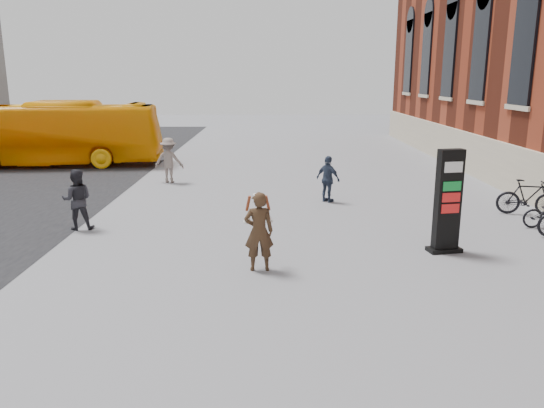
{
  "coord_description": "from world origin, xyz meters",
  "views": [
    {
      "loc": [
        0.52,
        -11.37,
        4.24
      ],
      "look_at": [
        0.56,
        0.89,
        1.29
      ],
      "focal_mm": 35.0,
      "sensor_mm": 36.0,
      "label": 1
    }
  ],
  "objects_px": {
    "bus": "(43,134)",
    "bike_7": "(528,197)",
    "pedestrian_b": "(169,160)",
    "pedestrian_c": "(328,179)",
    "pedestrian_a": "(77,200)",
    "info_pylon": "(448,202)",
    "woman": "(259,230)"
  },
  "relations": [
    {
      "from": "info_pylon",
      "to": "bus",
      "type": "height_order",
      "value": "bus"
    },
    {
      "from": "woman",
      "to": "pedestrian_c",
      "type": "bearing_deg",
      "value": -113.97
    },
    {
      "from": "pedestrian_c",
      "to": "info_pylon",
      "type": "bearing_deg",
      "value": 155.81
    },
    {
      "from": "info_pylon",
      "to": "woman",
      "type": "bearing_deg",
      "value": -175.37
    },
    {
      "from": "bus",
      "to": "pedestrian_b",
      "type": "bearing_deg",
      "value": -126.95
    },
    {
      "from": "pedestrian_a",
      "to": "pedestrian_b",
      "type": "distance_m",
      "value": 6.99
    },
    {
      "from": "pedestrian_a",
      "to": "pedestrian_c",
      "type": "xyz_separation_m",
      "value": [
        7.45,
        3.35,
        -0.06
      ]
    },
    {
      "from": "woman",
      "to": "bus",
      "type": "xyz_separation_m",
      "value": [
        -10.76,
        14.44,
        0.63
      ]
    },
    {
      "from": "info_pylon",
      "to": "woman",
      "type": "xyz_separation_m",
      "value": [
        -4.58,
        -1.26,
        -0.36
      ]
    },
    {
      "from": "woman",
      "to": "pedestrian_c",
      "type": "height_order",
      "value": "woman"
    },
    {
      "from": "bus",
      "to": "pedestrian_c",
      "type": "relative_size",
      "value": 6.95
    },
    {
      "from": "pedestrian_c",
      "to": "bike_7",
      "type": "relative_size",
      "value": 0.86
    },
    {
      "from": "pedestrian_a",
      "to": "pedestrian_c",
      "type": "bearing_deg",
      "value": -167.21
    },
    {
      "from": "pedestrian_b",
      "to": "pedestrian_c",
      "type": "bearing_deg",
      "value": 155.56
    },
    {
      "from": "bus",
      "to": "info_pylon",
      "type": "bearing_deg",
      "value": -135.72
    },
    {
      "from": "pedestrian_b",
      "to": "pedestrian_c",
      "type": "relative_size",
      "value": 1.14
    },
    {
      "from": "info_pylon",
      "to": "pedestrian_b",
      "type": "height_order",
      "value": "info_pylon"
    },
    {
      "from": "info_pylon",
      "to": "pedestrian_a",
      "type": "xyz_separation_m",
      "value": [
        -9.79,
        2.04,
        -0.42
      ]
    },
    {
      "from": "bike_7",
      "to": "woman",
      "type": "bearing_deg",
      "value": 133.71
    },
    {
      "from": "pedestrian_b",
      "to": "info_pylon",
      "type": "bearing_deg",
      "value": 138.89
    },
    {
      "from": "info_pylon",
      "to": "woman",
      "type": "height_order",
      "value": "info_pylon"
    },
    {
      "from": "bus",
      "to": "bike_7",
      "type": "relative_size",
      "value": 5.97
    },
    {
      "from": "bus",
      "to": "pedestrian_b",
      "type": "xyz_separation_m",
      "value": [
        6.87,
        -4.28,
        -0.64
      ]
    },
    {
      "from": "woman",
      "to": "info_pylon",
      "type": "bearing_deg",
      "value": -169.94
    },
    {
      "from": "bus",
      "to": "bike_7",
      "type": "xyz_separation_m",
      "value": [
        19.09,
        -9.58,
        -0.99
      ]
    },
    {
      "from": "info_pylon",
      "to": "pedestrian_c",
      "type": "bearing_deg",
      "value": 102.66
    },
    {
      "from": "pedestrian_b",
      "to": "pedestrian_c",
      "type": "xyz_separation_m",
      "value": [
        6.14,
        -3.51,
        -0.11
      ]
    },
    {
      "from": "pedestrian_b",
      "to": "pedestrian_c",
      "type": "height_order",
      "value": "pedestrian_b"
    },
    {
      "from": "pedestrian_c",
      "to": "pedestrian_b",
      "type": "bearing_deg",
      "value": 12.66
    },
    {
      "from": "pedestrian_b",
      "to": "bike_7",
      "type": "xyz_separation_m",
      "value": [
        12.23,
        -5.3,
        -0.35
      ]
    },
    {
      "from": "woman",
      "to": "pedestrian_a",
      "type": "bearing_deg",
      "value": -37.7
    },
    {
      "from": "bus",
      "to": "pedestrian_b",
      "type": "height_order",
      "value": "bus"
    }
  ]
}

